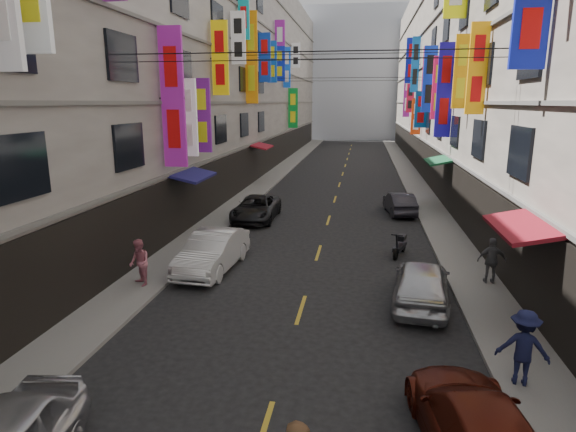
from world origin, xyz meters
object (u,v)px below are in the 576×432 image
(car_left_mid, at_px, (213,251))
(car_right_near, at_px, (477,429))
(car_left_far, at_px, (256,208))
(pedestrian_lfar, at_px, (139,263))
(pedestrian_rfar, at_px, (492,260))
(scooter_far_right, at_px, (400,246))
(pedestrian_rnear, at_px, (523,347))
(car_right_far, at_px, (400,203))
(car_right_mid, at_px, (421,282))

(car_left_mid, bearing_deg, car_right_near, -45.48)
(car_left_far, relative_size, pedestrian_lfar, 2.86)
(car_left_mid, xyz_separation_m, car_left_far, (-0.11, 8.31, -0.10))
(car_left_mid, xyz_separation_m, pedestrian_rfar, (10.32, -0.09, 0.19))
(scooter_far_right, xyz_separation_m, pedestrian_lfar, (-9.31, -5.21, 0.51))
(pedestrian_rfar, bearing_deg, car_right_near, 75.85)
(car_left_far, xyz_separation_m, pedestrian_rnear, (9.53, -14.94, 0.35))
(pedestrian_rnear, relative_size, pedestrian_rfar, 1.08)
(car_left_mid, bearing_deg, car_right_far, 58.50)
(car_left_far, xyz_separation_m, car_right_far, (8.00, 2.75, -0.02))
(car_left_far, bearing_deg, pedestrian_lfar, -100.14)
(car_left_mid, relative_size, pedestrian_rfar, 2.78)
(car_left_mid, xyz_separation_m, car_right_far, (7.89, 11.06, -0.12))
(scooter_far_right, xyz_separation_m, car_left_mid, (-7.37, -2.98, 0.32))
(car_left_mid, xyz_separation_m, pedestrian_rnear, (9.42, -6.63, 0.25))
(car_right_far, height_order, pedestrian_lfar, pedestrian_lfar)
(pedestrian_lfar, relative_size, pedestrian_rnear, 0.93)
(pedestrian_rfar, bearing_deg, pedestrian_rnear, 82.88)
(car_right_near, relative_size, car_right_far, 1.19)
(scooter_far_right, height_order, pedestrian_rfar, pedestrian_rfar)
(car_left_far, relative_size, car_right_near, 1.02)
(pedestrian_rfar, bearing_deg, car_right_mid, 38.39)
(car_left_mid, distance_m, car_right_mid, 7.97)
(pedestrian_rnear, bearing_deg, car_left_far, -44.43)
(car_right_near, bearing_deg, car_right_mid, -95.34)
(car_left_far, xyz_separation_m, pedestrian_lfar, (-1.83, -10.55, 0.29))
(scooter_far_right, bearing_deg, car_left_mid, 39.77)
(car_right_mid, xyz_separation_m, pedestrian_lfar, (-9.63, -0.12, 0.21))
(car_right_near, distance_m, pedestrian_lfar, 12.07)
(scooter_far_right, distance_m, pedestrian_rnear, 9.84)
(pedestrian_rfar, bearing_deg, car_left_mid, 0.25)
(scooter_far_right, bearing_deg, pedestrian_lfar, 47.01)
(pedestrian_lfar, bearing_deg, car_right_near, 8.48)
(scooter_far_right, xyz_separation_m, car_left_far, (-7.48, 5.33, 0.22))
(car_right_near, bearing_deg, car_right_far, -97.00)
(scooter_far_right, height_order, pedestrian_rnear, pedestrian_rnear)
(pedestrian_lfar, bearing_deg, scooter_far_right, 73.15)
(car_right_far, relative_size, pedestrian_rnear, 2.18)
(car_right_near, height_order, car_right_far, car_right_near)
(scooter_far_right, relative_size, car_right_near, 0.38)
(pedestrian_rfar, bearing_deg, car_left_far, -38.12)
(scooter_far_right, distance_m, pedestrian_rfar, 4.28)
(car_left_far, xyz_separation_m, pedestrian_rfar, (10.43, -8.40, 0.29))
(car_left_mid, distance_m, pedestrian_rnear, 11.52)
(car_left_far, bearing_deg, car_right_near, -65.77)
(car_right_near, bearing_deg, car_left_mid, -56.48)
(scooter_far_right, bearing_deg, car_right_far, -75.94)
(car_right_mid, bearing_deg, car_left_mid, -8.38)
(car_right_far, relative_size, pedestrian_lfar, 2.35)
(scooter_far_right, distance_m, pedestrian_lfar, 10.68)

